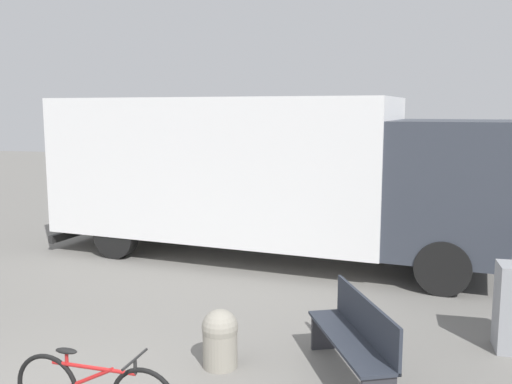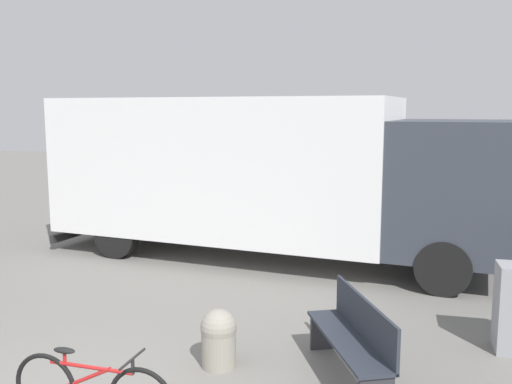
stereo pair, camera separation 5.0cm
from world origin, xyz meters
TOP-DOWN VIEW (x-y plane):
  - delivery_truck at (0.68, 6.43)m, footprint 8.91×3.75m
  - park_bench at (2.74, 1.62)m, footprint 1.06×1.76m
  - bollard_near_bench at (1.24, 1.59)m, footprint 0.41×0.41m

SIDE VIEW (x-z plane):
  - bollard_near_bench at x=1.24m, z-range 0.01..0.68m
  - park_bench at x=2.74m, z-range 0.04..0.94m
  - delivery_truck at x=0.68m, z-range 0.16..3.25m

